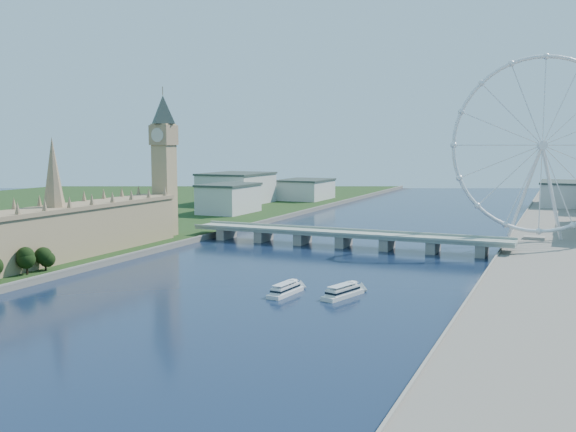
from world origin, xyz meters
The scene contains 7 objects.
parliament_range centered at (-128.00, 170.00, 18.48)m, with size 24.00×200.00×70.00m.
big_ben centered at (-128.00, 278.00, 66.57)m, with size 20.02×20.02×110.00m.
westminster_bridge centered at (0.00, 300.00, 6.63)m, with size 220.00×22.00×9.50m.
london_eye centered at (119.98, 355.08, 67.52)m, with size 113.60×39.12×124.30m.
city_skyline centered at (39.22, 560.08, 16.96)m, with size 505.00×280.00×32.00m.
tour_boat_near centered at (20.43, 157.20, 0.00)m, with size 6.81×26.81×5.89m, color silver, non-canonical shape.
tour_boat_far centered at (46.07, 163.35, 0.00)m, with size 7.11×27.91×6.15m, color silver, non-canonical shape.
Camera 1 is at (137.49, -106.27, 68.86)m, focal length 40.00 mm.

